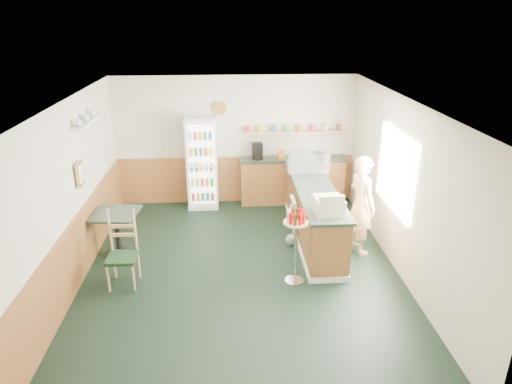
{
  "coord_description": "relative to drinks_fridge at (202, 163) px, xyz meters",
  "views": [
    {
      "loc": [
        -0.16,
        -6.3,
        3.89
      ],
      "look_at": [
        0.28,
        0.6,
        1.13
      ],
      "focal_mm": 32.0,
      "sensor_mm": 36.0,
      "label": 1
    }
  ],
  "objects": [
    {
      "name": "shopkeeper",
      "position": [
        2.75,
        -2.16,
        -0.1
      ],
      "size": [
        0.57,
        0.68,
        1.72
      ],
      "primitive_type": "imported",
      "rotation": [
        0.0,
        0.0,
        1.89
      ],
      "color": "tan",
      "rests_on": "ground"
    },
    {
      "name": "drinks_fridge",
      "position": [
        0.0,
        0.0,
        0.0
      ],
      "size": [
        0.63,
        0.53,
        1.92
      ],
      "color": "silver",
      "rests_on": "ground"
    },
    {
      "name": "newspaper_rack",
      "position": [
        1.7,
        -1.66,
        -0.45
      ],
      "size": [
        0.1,
        0.48,
        0.56
      ],
      "color": "black",
      "rests_on": "ground"
    },
    {
      "name": "display_case",
      "position": [
        2.05,
        -0.93,
        0.27
      ],
      "size": [
        0.77,
        0.4,
        0.44
      ],
      "color": "silver",
      "rests_on": "service_counter"
    },
    {
      "name": "condiment_stand",
      "position": [
        1.52,
        -3.05,
        -0.14
      ],
      "size": [
        0.38,
        0.38,
        1.18
      ],
      "rotation": [
        0.0,
        0.0,
        0.03
      ],
      "color": "silver",
      "rests_on": "ground"
    },
    {
      "name": "back_counter",
      "position": [
        1.89,
        0.06,
        -0.41
      ],
      "size": [
        2.24,
        0.42,
        1.69
      ],
      "color": "#A56D35",
      "rests_on": "ground"
    },
    {
      "name": "ground",
      "position": [
        0.7,
        -2.74,
        -0.96
      ],
      "size": [
        6.0,
        6.0,
        0.0
      ],
      "primitive_type": "plane",
      "color": "black",
      "rests_on": "ground"
    },
    {
      "name": "cash_register",
      "position": [
        2.05,
        -2.76,
        0.18
      ],
      "size": [
        0.45,
        0.47,
        0.24
      ],
      "primitive_type": "cube",
      "rotation": [
        0.0,
        0.0,
        0.07
      ],
      "color": "beige",
      "rests_on": "service_counter"
    },
    {
      "name": "dog_doorstop",
      "position": [
        1.63,
        -1.89,
        -0.84
      ],
      "size": [
        0.2,
        0.26,
        0.24
      ],
      "rotation": [
        0.0,
        0.0,
        0.21
      ],
      "color": "gray",
      "rests_on": "ground"
    },
    {
      "name": "cafe_table",
      "position": [
        -1.35,
        -2.04,
        -0.4
      ],
      "size": [
        0.79,
        0.79,
        0.78
      ],
      "rotation": [
        0.0,
        0.0,
        -0.12
      ],
      "color": "black",
      "rests_on": "ground"
    },
    {
      "name": "cafe_chair",
      "position": [
        -1.07,
        -2.89,
        -0.35
      ],
      "size": [
        0.44,
        0.44,
        1.17
      ],
      "rotation": [
        0.0,
        0.0,
        -0.02
      ],
      "color": "black",
      "rests_on": "ground"
    },
    {
      "name": "service_counter",
      "position": [
        2.05,
        -1.67,
        -0.5
      ],
      "size": [
        0.68,
        3.01,
        1.01
      ],
      "color": "#A56D35",
      "rests_on": "ground"
    },
    {
      "name": "room_envelope",
      "position": [
        0.48,
        -2.01,
        0.57
      ],
      "size": [
        5.04,
        6.02,
        2.72
      ],
      "color": "beige",
      "rests_on": "ground"
    }
  ]
}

